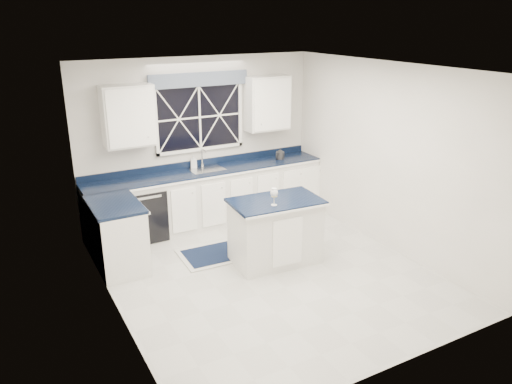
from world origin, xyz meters
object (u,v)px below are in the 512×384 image
faucet (203,157)px  soap_bottle (194,161)px  island (275,231)px  wine_glass (274,194)px  dishwasher (144,212)px  kettle (280,154)px

faucet → soap_bottle: bearing=170.3°
faucet → island: 2.01m
wine_glass → island: bearing=52.0°
faucet → island: bearing=-81.9°
dishwasher → wine_glass: 2.32m
faucet → kettle: size_ratio=1.33×
island → faucet: bearing=102.1°
island → kettle: bearing=60.9°
wine_glass → soap_bottle: 2.08m
dishwasher → kettle: kettle is taller
dishwasher → faucet: (1.10, 0.19, 0.69)m
dishwasher → wine_glass: (1.25, -1.84, 0.67)m
soap_bottle → wine_glass: bearing=-81.8°
island → wine_glass: wine_glass is taller
kettle → island: bearing=-147.8°
faucet → wine_glass: (0.15, -2.04, -0.02)m
faucet → wine_glass: size_ratio=1.28×
faucet → soap_bottle: 0.16m
faucet → wine_glass: bearing=-85.8°
dishwasher → soap_bottle: (0.95, 0.22, 0.64)m
kettle → wine_glass: 2.19m
dishwasher → faucet: 1.31m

